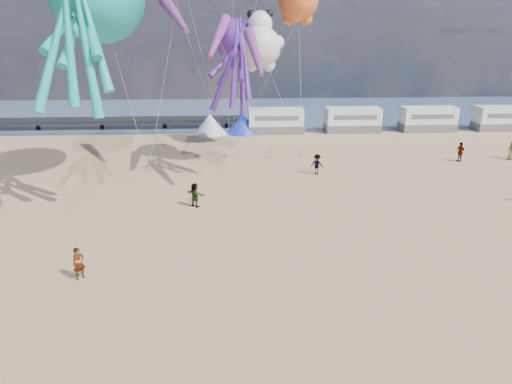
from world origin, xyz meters
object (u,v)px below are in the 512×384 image
motorhome_1 (352,120)px  motorhome_2 (428,119)px  tent_blue (243,124)px  sandbag_a (149,170)px  tent_white (210,124)px  motorhome_0 (276,121)px  standing_person (79,263)px  sandbag_e (228,156)px  beachgoer_4 (195,195)px  windsock_mid (218,37)px  windsock_right (255,52)px  beachgoer_3 (460,152)px  beachgoer_2 (317,164)px  windsock_left (175,15)px  beachgoer_6 (512,151)px  kite_panda (260,47)px  sandbag_c (302,155)px  kite_octopus_purple (235,40)px  motorhome_3 (502,118)px  sandbag_d (272,151)px  kite_teddy_orange (298,0)px  sandbag_b (268,157)px

motorhome_1 → motorhome_2: (9.50, 0.00, 0.00)m
tent_blue → sandbag_a: tent_blue is taller
tent_white → motorhome_0: bearing=0.0°
standing_person → sandbag_e: bearing=31.3°
motorhome_2 → tent_blue: motorhome_2 is taller
beachgoer_4 → sandbag_a: size_ratio=3.51×
motorhome_0 → sandbag_e: size_ratio=13.20×
windsock_mid → windsock_right: 5.12m
tent_white → beachgoer_3: bearing=-29.8°
beachgoer_2 → windsock_left: bearing=20.1°
beachgoer_6 → kite_panda: (-24.57, -1.72, 9.70)m
sandbag_c → motorhome_0: bearing=98.0°
kite_octopus_purple → standing_person: bearing=-90.6°
beachgoer_3 → tent_blue: bearing=-144.7°
motorhome_3 → tent_blue: motorhome_3 is taller
sandbag_c → motorhome_1: bearing=55.0°
sandbag_a → kite_octopus_purple: 13.69m
sandbag_d → sandbag_e: size_ratio=1.00×
motorhome_1 → motorhome_3: (19.00, 0.00, 0.00)m
tent_blue → kite_teddy_orange: size_ratio=0.63×
beachgoer_2 → sandbag_a: (-14.80, 1.78, -0.79)m
kite_octopus_purple → kite_panda: 2.94m
motorhome_3 → sandbag_c: (-26.92, -11.31, -1.39)m
sandbag_d → standing_person: bearing=-115.9°
motorhome_3 → beachgoer_2: motorhome_3 is taller
sandbag_c → kite_panda: size_ratio=0.09×
motorhome_1 → kite_panda: size_ratio=1.13×
motorhome_3 → kite_octopus_purple: kite_octopus_purple is taller
windsock_left → beachgoer_6: bearing=-17.1°
motorhome_1 → beachgoer_6: 18.27m
kite_teddy_orange → kite_panda: bearing=-112.8°
tent_white → sandbag_c: bearing=-49.7°
motorhome_2 → tent_white: 27.00m
motorhome_1 → beachgoer_6: size_ratio=3.73×
beachgoer_2 → sandbag_b: 6.85m
beachgoer_2 → sandbag_c: beachgoer_2 is taller
windsock_left → kite_teddy_orange: bearing=4.8°
motorhome_0 → sandbag_c: motorhome_0 is taller
sandbag_e → windsock_mid: windsock_mid is taller
tent_blue → beachgoer_2: tent_blue is taller
kite_octopus_purple → kite_teddy_orange: kite_teddy_orange is taller
sandbag_e → windsock_left: windsock_left is taller
kite_panda → motorhome_1: bearing=70.9°
motorhome_1 → standing_person: (-22.81, -34.21, -0.65)m
motorhome_3 → tent_blue: (-32.50, 0.00, -0.30)m
beachgoer_2 → sandbag_a: beachgoer_2 is taller
motorhome_0 → tent_blue: motorhome_0 is taller
beachgoer_3 → windsock_right: bearing=-88.9°
tent_white → windsock_left: bearing=-97.1°
motorhome_3 → kite_panda: (-31.44, -15.36, 9.08)m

